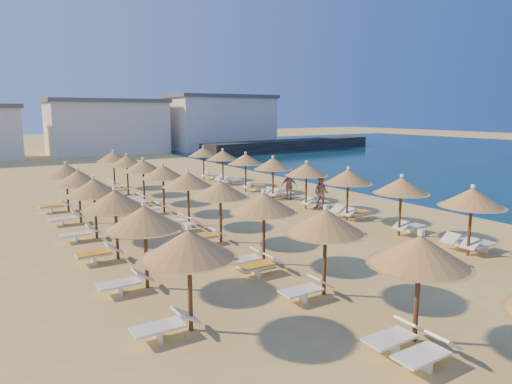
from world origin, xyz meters
TOP-DOWN VIEW (x-y plane):
  - ground at (0.00, 0.00)m, footprint 220.00×220.00m
  - jetty at (27.81, 38.07)m, footprint 30.27×7.91m
  - hotel_blocks at (3.91, 46.02)m, footprint 50.44×10.38m
  - parasol_row_east at (3.58, 2.17)m, footprint 2.54×33.50m
  - parasol_row_west at (-3.80, 2.17)m, footprint 2.54×33.50m
  - parasol_row_inland at (-8.28, 2.17)m, footprint 2.54×19.74m
  - loungers at (-1.68, 2.07)m, footprint 14.94×31.61m
  - beachgoer_c at (4.44, 6.76)m, footprint 1.12×0.80m
  - beachgoer_b at (4.33, 3.41)m, footprint 1.08×1.14m

SIDE VIEW (x-z plane):
  - ground at x=0.00m, z-range 0.00..0.00m
  - loungers at x=-1.68m, z-range 0.01..0.67m
  - jetty at x=27.81m, z-range 0.00..1.50m
  - beachgoer_c at x=4.44m, z-range 0.00..1.77m
  - beachgoer_b at x=4.33m, z-range 0.00..1.85m
  - parasol_row_inland at x=-8.28m, z-range 0.86..3.70m
  - parasol_row_east at x=3.58m, z-range 0.86..3.70m
  - parasol_row_west at x=-3.80m, z-range 0.86..3.70m
  - hotel_blocks at x=3.91m, z-range -0.35..7.75m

